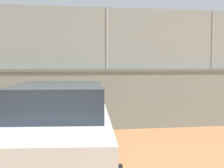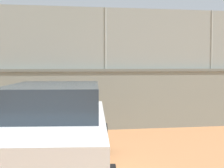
{
  "view_description": "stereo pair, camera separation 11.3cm",
  "coord_description": "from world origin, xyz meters",
  "px_view_note": "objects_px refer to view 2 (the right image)",
  "views": [
    {
      "loc": [
        2.55,
        21.38,
        1.84
      ],
      "look_at": [
        0.2,
        7.26,
        1.04
      ],
      "focal_mm": 53.67,
      "sensor_mm": 36.0,
      "label": 1
    },
    {
      "loc": [
        2.44,
        21.4,
        1.84
      ],
      "look_at": [
        0.2,
        7.26,
        1.04
      ],
      "focal_mm": 53.67,
      "sensor_mm": 36.0,
      "label": 2
    }
  ],
  "objects_px": {
    "player_near_wall_returning": "(55,82)",
    "parked_car_white": "(54,128)",
    "player_crossing_court": "(146,88)",
    "sports_ball": "(73,105)",
    "player_foreground_swinging": "(165,80)"
  },
  "relations": [
    {
      "from": "player_near_wall_returning",
      "to": "parked_car_white",
      "type": "height_order",
      "value": "player_near_wall_returning"
    },
    {
      "from": "parked_car_white",
      "to": "player_crossing_court",
      "type": "bearing_deg",
      "value": -114.42
    },
    {
      "from": "player_near_wall_returning",
      "to": "player_foreground_swinging",
      "type": "xyz_separation_m",
      "value": [
        -6.8,
        -2.76,
        -0.07
      ]
    },
    {
      "from": "player_foreground_swinging",
      "to": "parked_car_white",
      "type": "distance_m",
      "value": 15.95
    },
    {
      "from": "player_foreground_swinging",
      "to": "parked_car_white",
      "type": "xyz_separation_m",
      "value": [
        6.66,
        14.49,
        -0.11
      ]
    },
    {
      "from": "player_crossing_court",
      "to": "sports_ball",
      "type": "xyz_separation_m",
      "value": [
        3.07,
        -1.18,
        -0.83
      ]
    },
    {
      "from": "sports_ball",
      "to": "parked_car_white",
      "type": "relative_size",
      "value": 0.02
    },
    {
      "from": "player_foreground_swinging",
      "to": "sports_ball",
      "type": "height_order",
      "value": "player_foreground_swinging"
    },
    {
      "from": "player_near_wall_returning",
      "to": "parked_car_white",
      "type": "bearing_deg",
      "value": 90.65
    },
    {
      "from": "player_foreground_swinging",
      "to": "player_crossing_court",
      "type": "distance_m",
      "value": 6.85
    },
    {
      "from": "player_near_wall_returning",
      "to": "player_crossing_court",
      "type": "distance_m",
      "value": 5.2
    },
    {
      "from": "player_near_wall_returning",
      "to": "player_foreground_swinging",
      "type": "relative_size",
      "value": 1.06
    },
    {
      "from": "sports_ball",
      "to": "parked_car_white",
      "type": "distance_m",
      "value": 9.53
    },
    {
      "from": "player_near_wall_returning",
      "to": "parked_car_white",
      "type": "distance_m",
      "value": 11.74
    },
    {
      "from": "sports_ball",
      "to": "player_near_wall_returning",
      "type": "bearing_deg",
      "value": -69.86
    }
  ]
}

